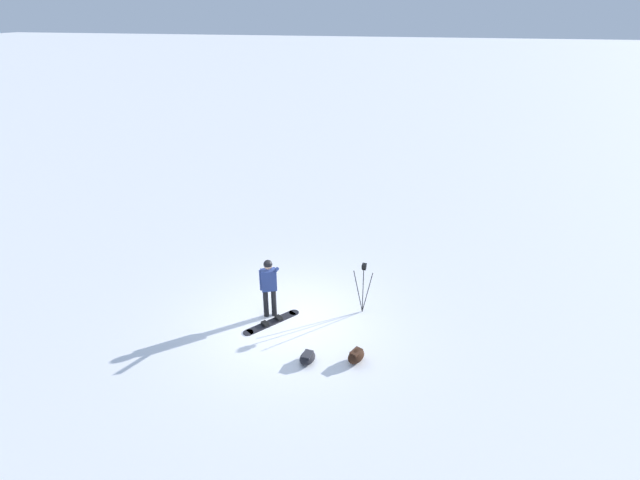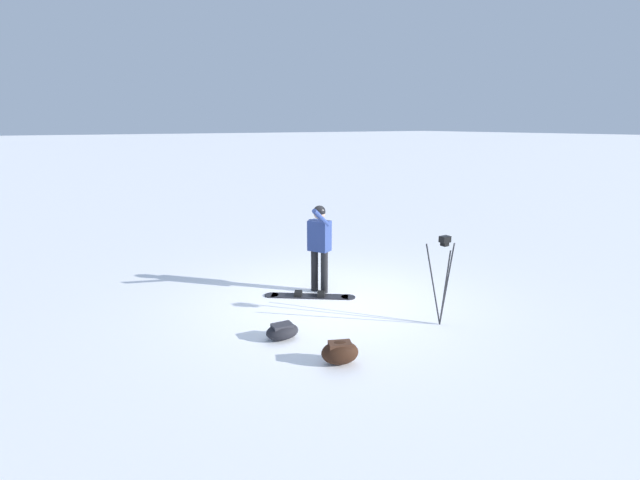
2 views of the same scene
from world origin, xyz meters
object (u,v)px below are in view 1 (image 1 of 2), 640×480
gear_bag_large (307,357)px  camera_tripod (364,278)px  snowboard (272,322)px  gear_bag_small (356,356)px  snowboarder (269,282)px

gear_bag_large → camera_tripod: 2.78m
snowboard → gear_bag_small: gear_bag_small is taller
snowboarder → camera_tripod: bearing=18.5°
snowboard → gear_bag_small: size_ratio=2.40×
snowboard → gear_bag_small: (2.49, -1.04, 0.15)m
gear_bag_large → camera_tripod: size_ratio=0.37×
snowboarder → camera_tripod: (2.42, 0.81, 0.01)m
snowboarder → gear_bag_small: bearing=-27.2°
snowboarder → snowboard: snowboarder is taller
gear_bag_large → snowboard: bearing=135.7°
snowboarder → gear_bag_small: size_ratio=2.89×
snowboarder → gear_bag_large: snowboarder is taller
snowboard → gear_bag_large: gear_bag_large is taller
gear_bag_large → camera_tripod: camera_tripod is taller
snowboard → gear_bag_large: (1.36, -1.33, 0.11)m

